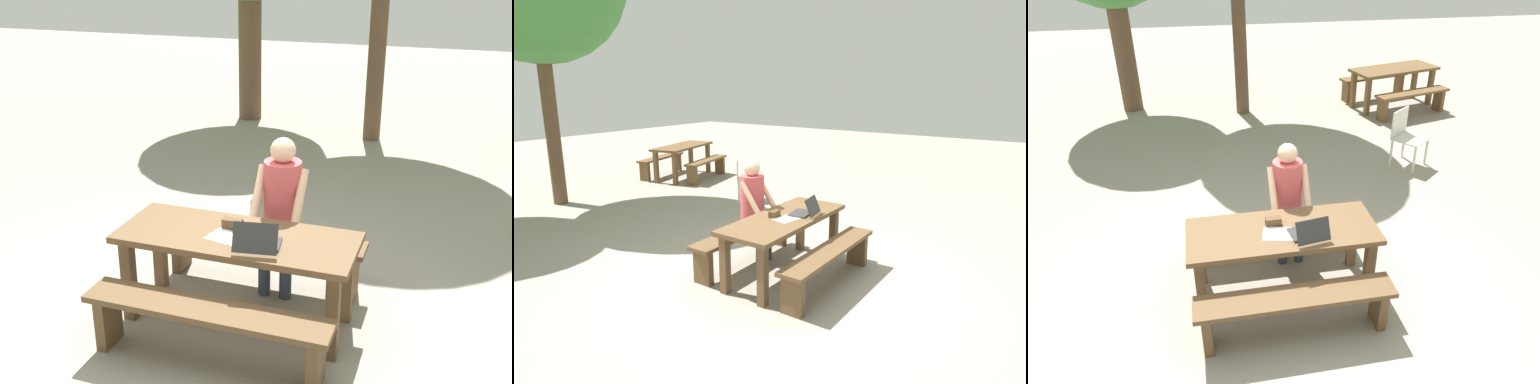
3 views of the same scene
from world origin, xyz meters
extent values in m
plane|color=gray|center=(0.00, 0.00, 0.00)|extent=(30.00, 30.00, 0.00)
cube|color=brown|center=(0.00, 0.00, 0.69)|extent=(1.76, 0.70, 0.05)
cube|color=brown|center=(-0.78, -0.25, 0.33)|extent=(0.09, 0.09, 0.66)
cube|color=brown|center=(0.78, -0.25, 0.33)|extent=(0.09, 0.09, 0.66)
cube|color=brown|center=(-0.78, 0.25, 0.33)|extent=(0.09, 0.09, 0.66)
cube|color=brown|center=(0.78, 0.25, 0.33)|extent=(0.09, 0.09, 0.66)
cube|color=brown|center=(0.00, -0.60, 0.43)|extent=(1.72, 0.30, 0.05)
cube|color=brown|center=(-0.76, -0.60, 0.20)|extent=(0.08, 0.24, 0.41)
cube|color=brown|center=(0.76, -0.60, 0.20)|extent=(0.08, 0.24, 0.41)
cube|color=brown|center=(0.00, 0.60, 0.43)|extent=(1.72, 0.30, 0.05)
cube|color=brown|center=(-0.76, 0.60, 0.20)|extent=(0.08, 0.24, 0.41)
cube|color=brown|center=(0.76, 0.60, 0.20)|extent=(0.08, 0.24, 0.41)
cube|color=#2D2D2D|center=(0.20, -0.10, 0.72)|extent=(0.34, 0.26, 0.02)
cube|color=#2D2D2D|center=(0.22, -0.25, 0.83)|extent=(0.32, 0.14, 0.20)
cube|color=black|center=(0.22, -0.24, 0.84)|extent=(0.30, 0.12, 0.18)
cube|color=#4C331E|center=(-0.07, 0.09, 0.75)|extent=(0.15, 0.07, 0.07)
cube|color=white|center=(-0.04, -0.06, 0.72)|extent=(0.33, 0.27, 0.00)
cylinder|color=#333847|center=(0.07, 0.42, 0.23)|extent=(0.10, 0.10, 0.45)
cylinder|color=#333847|center=(0.25, 0.42, 0.23)|extent=(0.10, 0.10, 0.45)
cube|color=#333847|center=(0.16, 0.51, 0.49)|extent=(0.28, 0.28, 0.12)
cylinder|color=#C64C51|center=(0.16, 0.60, 0.82)|extent=(0.30, 0.30, 0.57)
cylinder|color=#DBAD89|center=(-0.01, 0.50, 0.86)|extent=(0.07, 0.32, 0.41)
cylinder|color=#DBAD89|center=(0.33, 0.50, 0.86)|extent=(0.07, 0.32, 0.41)
sphere|color=#DBAD89|center=(0.16, 0.60, 1.20)|extent=(0.20, 0.20, 0.20)
cube|color=silver|center=(2.39, 2.39, 0.42)|extent=(0.62, 0.62, 0.02)
cube|color=silver|center=(2.26, 2.56, 0.63)|extent=(0.36, 0.29, 0.40)
cylinder|color=silver|center=(2.36, 2.12, 0.21)|extent=(0.04, 0.04, 0.41)
cylinder|color=silver|center=(2.66, 2.36, 0.21)|extent=(0.04, 0.04, 0.41)
cylinder|color=silver|center=(2.12, 2.42, 0.21)|extent=(0.04, 0.04, 0.41)
cylinder|color=silver|center=(2.42, 2.66, 0.21)|extent=(0.04, 0.04, 0.41)
cube|color=brown|center=(3.18, 4.99, 0.75)|extent=(1.84, 1.11, 0.05)
cube|color=brown|center=(2.51, 4.56, 0.36)|extent=(0.11, 0.11, 0.73)
cube|color=brown|center=(3.98, 4.94, 0.36)|extent=(0.11, 0.11, 0.73)
cube|color=brown|center=(2.38, 5.04, 0.36)|extent=(0.11, 0.11, 0.73)
cube|color=brown|center=(3.86, 5.42, 0.36)|extent=(0.11, 0.11, 0.73)
cube|color=brown|center=(3.34, 4.39, 0.45)|extent=(1.58, 0.68, 0.05)
cube|color=brown|center=(2.69, 4.22, 0.21)|extent=(0.14, 0.25, 0.43)
cube|color=brown|center=(3.99, 4.55, 0.21)|extent=(0.14, 0.25, 0.43)
cube|color=brown|center=(3.03, 5.60, 0.45)|extent=(1.58, 0.68, 0.05)
cube|color=brown|center=(2.37, 5.43, 0.21)|extent=(0.14, 0.25, 0.43)
cube|color=brown|center=(3.68, 5.77, 0.21)|extent=(0.14, 0.25, 0.43)
cylinder|color=brown|center=(0.18, 5.20, 1.57)|extent=(0.25, 0.25, 3.14)
cylinder|color=brown|center=(-1.97, 5.80, 1.20)|extent=(0.38, 0.38, 2.41)
camera|label=1|loc=(1.46, -3.79, 2.65)|focal=43.21mm
camera|label=2|loc=(-4.07, -2.65, 2.24)|focal=30.57mm
camera|label=3|loc=(-0.63, -3.39, 3.09)|focal=31.81mm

